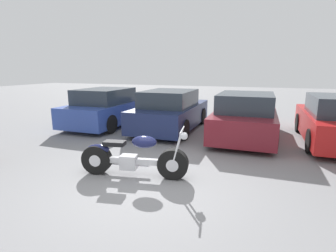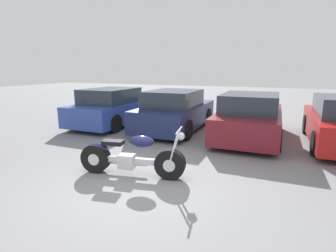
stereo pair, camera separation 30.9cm
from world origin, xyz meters
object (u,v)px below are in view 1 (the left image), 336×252
(parked_car_blue, at_px, (108,108))
(parked_car_navy, at_px, (171,111))
(motorcycle, at_px, (132,157))
(parked_car_maroon, at_px, (245,117))

(parked_car_blue, relative_size, parked_car_navy, 1.00)
(motorcycle, relative_size, parked_car_blue, 0.55)
(motorcycle, height_order, parked_car_maroon, parked_car_maroon)
(motorcycle, height_order, parked_car_navy, parked_car_navy)
(parked_car_blue, distance_m, parked_car_navy, 2.65)
(motorcycle, height_order, parked_car_blue, parked_car_blue)
(motorcycle, distance_m, parked_car_blue, 5.43)
(parked_car_blue, bearing_deg, parked_car_maroon, -2.20)
(parked_car_blue, height_order, parked_car_navy, same)
(motorcycle, distance_m, parked_car_maroon, 4.56)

